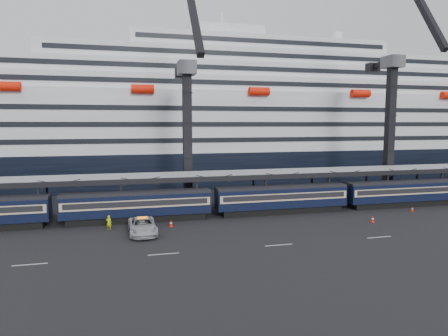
% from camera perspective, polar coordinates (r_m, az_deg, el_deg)
% --- Properties ---
extents(ground, '(260.00, 260.00, 0.00)m').
position_cam_1_polar(ground, '(52.80, 20.55, -7.92)').
color(ground, black).
rests_on(ground, ground).
extents(train, '(133.05, 3.00, 4.05)m').
position_cam_1_polar(train, '(58.52, 11.29, -4.04)').
color(train, black).
rests_on(train, ground).
extents(canopy, '(130.00, 6.25, 5.53)m').
position_cam_1_polar(canopy, '(63.67, 13.60, -0.48)').
color(canopy, gray).
rests_on(canopy, ground).
extents(cruise_ship, '(214.09, 28.84, 34.00)m').
position_cam_1_polar(cruise_ship, '(92.42, 3.86, 6.18)').
color(cruise_ship, black).
rests_on(cruise_ship, ground).
extents(crane_dark_near, '(4.50, 17.75, 35.08)m').
position_cam_1_polar(crane_dark_near, '(61.31, -5.21, 5.67)').
color(crane_dark_near, '#484A4F').
rests_on(crane_dark_near, ground).
extents(crane_dark_mid, '(4.50, 18.24, 39.64)m').
position_cam_1_polar(crane_dark_mid, '(74.30, 22.84, 6.42)').
color(crane_dark_mid, '#484A4F').
rests_on(crane_dark_mid, ground).
extents(pickup_truck, '(3.25, 6.74, 1.85)m').
position_cam_1_polar(pickup_truck, '(47.29, -11.56, -8.13)').
color(pickup_truck, '#ACB0B3').
rests_on(pickup_truck, ground).
extents(worker, '(0.72, 0.57, 1.75)m').
position_cam_1_polar(worker, '(50.05, -16.12, -7.51)').
color(worker, '#C9E50C').
rests_on(worker, ground).
extents(traffic_cone_b, '(0.37, 0.37, 0.74)m').
position_cam_1_polar(traffic_cone_b, '(48.13, -11.36, -8.56)').
color(traffic_cone_b, '#FE1D08').
rests_on(traffic_cone_b, ground).
extents(traffic_cone_c, '(0.43, 0.43, 0.86)m').
position_cam_1_polar(traffic_cone_c, '(50.09, -7.59, -7.83)').
color(traffic_cone_c, '#FE1D08').
rests_on(traffic_cone_c, ground).
extents(traffic_cone_d, '(0.42, 0.42, 0.85)m').
position_cam_1_polar(traffic_cone_d, '(55.27, 20.46, -6.83)').
color(traffic_cone_d, '#FE1D08').
rests_on(traffic_cone_d, ground).
extents(traffic_cone_e, '(0.36, 0.36, 0.73)m').
position_cam_1_polar(traffic_cone_e, '(64.00, 25.30, -5.32)').
color(traffic_cone_e, '#FE1D08').
rests_on(traffic_cone_e, ground).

